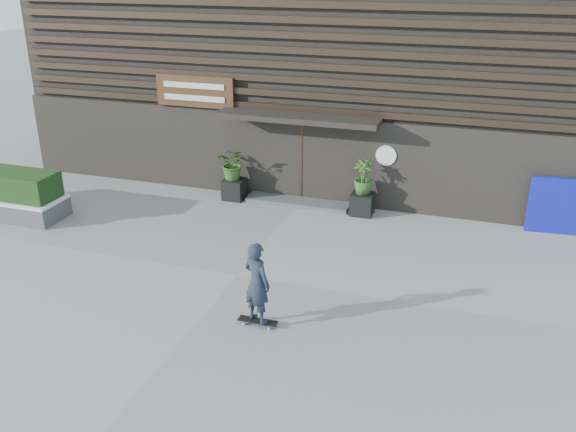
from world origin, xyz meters
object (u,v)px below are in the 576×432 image
(raised_bed, at_px, (5,205))
(blue_tarp, at_px, (561,206))
(planter_pot_left, at_px, (234,189))
(planter_pot_right, at_px, (362,204))
(skateboarder, at_px, (257,283))

(raised_bed, relative_size, blue_tarp, 2.20)
(planter_pot_left, bearing_deg, planter_pot_right, 0.00)
(planter_pot_left, distance_m, planter_pot_right, 3.80)
(planter_pot_right, xyz_separation_m, blue_tarp, (5.04, 0.30, 0.44))
(planter_pot_left, distance_m, skateboarder, 6.89)
(raised_bed, xyz_separation_m, blue_tarp, (14.41, 3.36, 0.49))
(blue_tarp, bearing_deg, skateboarder, -137.04)
(raised_bed, xyz_separation_m, skateboarder, (8.62, -3.09, 0.66))
(planter_pot_right, bearing_deg, skateboarder, -96.91)
(planter_pot_right, distance_m, skateboarder, 6.23)
(raised_bed, bearing_deg, planter_pot_left, 28.81)
(blue_tarp, bearing_deg, planter_pot_left, 176.77)
(blue_tarp, xyz_separation_m, skateboarder, (-5.78, -6.45, 0.17))
(skateboarder, bearing_deg, raised_bed, 160.31)
(raised_bed, bearing_deg, skateboarder, -19.69)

